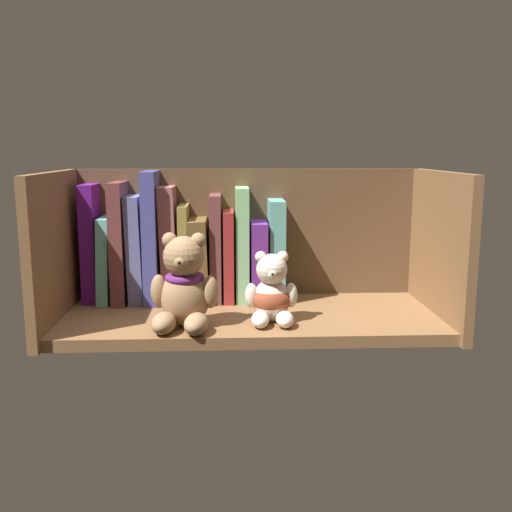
{
  "coord_description": "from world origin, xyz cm",
  "views": [
    {
      "loc": [
        -3.52,
        -99.07,
        30.69
      ],
      "look_at": [
        1.02,
        0.0,
        12.29
      ],
      "focal_mm": 40.74,
      "sensor_mm": 36.0,
      "label": 1
    }
  ],
  "objects_px": {
    "book_1": "(109,258)",
    "teddy_bear_smaller": "(272,295)",
    "book_9": "(229,254)",
    "book_8": "(216,246)",
    "book_0": "(93,242)",
    "book_7": "(200,258)",
    "book_5": "(170,243)",
    "book_2": "(122,241)",
    "book_12": "(275,249)",
    "book_4": "(153,236)",
    "book_11": "(258,259)",
    "teddy_bear_larger": "(184,287)",
    "book_3": "(138,247)",
    "book_10": "(242,243)",
    "book_6": "(185,252)"
  },
  "relations": [
    {
      "from": "book_1",
      "to": "teddy_bear_smaller",
      "type": "height_order",
      "value": "book_1"
    },
    {
      "from": "book_9",
      "to": "book_8",
      "type": "bearing_deg",
      "value": 180.0
    },
    {
      "from": "book_0",
      "to": "book_7",
      "type": "xyz_separation_m",
      "value": [
        0.2,
        0.0,
        -0.03
      ]
    },
    {
      "from": "book_5",
      "to": "book_9",
      "type": "bearing_deg",
      "value": 0.0
    },
    {
      "from": "book_2",
      "to": "teddy_bear_smaller",
      "type": "xyz_separation_m",
      "value": [
        0.27,
        -0.17,
        -0.07
      ]
    },
    {
      "from": "book_1",
      "to": "book_12",
      "type": "relative_size",
      "value": 0.84
    },
    {
      "from": "book_4",
      "to": "book_11",
      "type": "xyz_separation_m",
      "value": [
        0.2,
        -0.0,
        -0.05
      ]
    },
    {
      "from": "book_7",
      "to": "book_8",
      "type": "height_order",
      "value": "book_8"
    },
    {
      "from": "book_4",
      "to": "teddy_bear_smaller",
      "type": "distance_m",
      "value": 0.28
    },
    {
      "from": "teddy_bear_larger",
      "to": "teddy_bear_smaller",
      "type": "distance_m",
      "value": 0.15
    },
    {
      "from": "book_1",
      "to": "book_9",
      "type": "height_order",
      "value": "book_9"
    },
    {
      "from": "book_7",
      "to": "teddy_bear_smaller",
      "type": "bearing_deg",
      "value": -52.87
    },
    {
      "from": "book_0",
      "to": "book_11",
      "type": "height_order",
      "value": "book_0"
    },
    {
      "from": "book_11",
      "to": "book_3",
      "type": "bearing_deg",
      "value": 180.0
    },
    {
      "from": "book_1",
      "to": "book_11",
      "type": "bearing_deg",
      "value": -0.0
    },
    {
      "from": "book_1",
      "to": "book_9",
      "type": "bearing_deg",
      "value": 0.0
    },
    {
      "from": "book_10",
      "to": "book_11",
      "type": "distance_m",
      "value": 0.04
    },
    {
      "from": "book_11",
      "to": "book_8",
      "type": "bearing_deg",
      "value": 180.0
    },
    {
      "from": "teddy_bear_smaller",
      "to": "book_6",
      "type": "bearing_deg",
      "value": 132.97
    },
    {
      "from": "book_7",
      "to": "book_3",
      "type": "bearing_deg",
      "value": 180.0
    },
    {
      "from": "book_0",
      "to": "book_8",
      "type": "xyz_separation_m",
      "value": [
        0.23,
        0.0,
        -0.01
      ]
    },
    {
      "from": "book_9",
      "to": "teddy_bear_larger",
      "type": "height_order",
      "value": "book_9"
    },
    {
      "from": "book_12",
      "to": "book_2",
      "type": "bearing_deg",
      "value": 180.0
    },
    {
      "from": "teddy_bear_smaller",
      "to": "book_3",
      "type": "bearing_deg",
      "value": 145.64
    },
    {
      "from": "book_3",
      "to": "book_12",
      "type": "xyz_separation_m",
      "value": [
        0.26,
        -0.0,
        -0.0
      ]
    },
    {
      "from": "book_2",
      "to": "book_6",
      "type": "bearing_deg",
      "value": -0.0
    },
    {
      "from": "book_7",
      "to": "book_2",
      "type": "bearing_deg",
      "value": 180.0
    },
    {
      "from": "book_8",
      "to": "teddy_bear_smaller",
      "type": "height_order",
      "value": "book_8"
    },
    {
      "from": "book_2",
      "to": "book_9",
      "type": "distance_m",
      "value": 0.21
    },
    {
      "from": "book_3",
      "to": "teddy_bear_larger",
      "type": "height_order",
      "value": "book_3"
    },
    {
      "from": "book_2",
      "to": "book_11",
      "type": "relative_size",
      "value": 1.49
    },
    {
      "from": "book_8",
      "to": "book_4",
      "type": "bearing_deg",
      "value": 180.0
    },
    {
      "from": "book_4",
      "to": "teddy_bear_larger",
      "type": "distance_m",
      "value": 0.21
    },
    {
      "from": "book_1",
      "to": "teddy_bear_smaller",
      "type": "relative_size",
      "value": 1.34
    },
    {
      "from": "book_4",
      "to": "book_8",
      "type": "bearing_deg",
      "value": -0.0
    },
    {
      "from": "book_0",
      "to": "book_2",
      "type": "distance_m",
      "value": 0.06
    },
    {
      "from": "book_5",
      "to": "book_11",
      "type": "xyz_separation_m",
      "value": [
        0.17,
        -0.0,
        -0.03
      ]
    },
    {
      "from": "book_11",
      "to": "teddy_bear_larger",
      "type": "distance_m",
      "value": 0.23
    },
    {
      "from": "book_1",
      "to": "book_6",
      "type": "height_order",
      "value": "book_6"
    },
    {
      "from": "book_2",
      "to": "book_5",
      "type": "relative_size",
      "value": 1.04
    },
    {
      "from": "book_2",
      "to": "teddy_bear_smaller",
      "type": "bearing_deg",
      "value": -31.38
    },
    {
      "from": "teddy_bear_larger",
      "to": "book_5",
      "type": "bearing_deg",
      "value": 101.89
    },
    {
      "from": "book_3",
      "to": "book_8",
      "type": "relative_size",
      "value": 0.99
    },
    {
      "from": "book_8",
      "to": "book_9",
      "type": "xyz_separation_m",
      "value": [
        0.02,
        0.0,
        -0.02
      ]
    },
    {
      "from": "book_6",
      "to": "book_9",
      "type": "relative_size",
      "value": 1.06
    },
    {
      "from": "book_11",
      "to": "book_12",
      "type": "bearing_deg",
      "value": 0.0
    },
    {
      "from": "book_8",
      "to": "book_12",
      "type": "height_order",
      "value": "book_8"
    },
    {
      "from": "book_10",
      "to": "book_12",
      "type": "distance_m",
      "value": 0.07
    },
    {
      "from": "book_6",
      "to": "teddy_bear_smaller",
      "type": "xyz_separation_m",
      "value": [
        0.16,
        -0.17,
        -0.04
      ]
    },
    {
      "from": "book_4",
      "to": "teddy_bear_smaller",
      "type": "height_order",
      "value": "book_4"
    }
  ]
}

